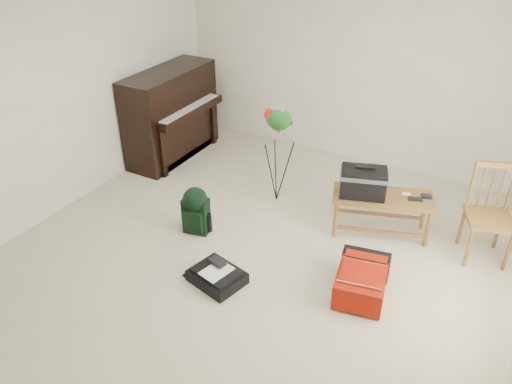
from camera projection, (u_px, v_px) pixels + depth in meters
The scene contains 11 objects.
floor at pixel (251, 261), 5.20m from camera, with size 5.00×5.50×0.01m, color beige.
ceiling at pixel (250, 11), 3.91m from camera, with size 5.00×5.50×0.01m, color white.
wall_back at pixel (353, 72), 6.61m from camera, with size 5.00×0.04×2.50m, color white.
wall_left at pixel (57, 105), 5.59m from camera, with size 0.04×5.50×2.50m, color white.
piano at pixel (172, 116), 7.00m from camera, with size 0.71×1.50×1.25m.
bench at pixel (370, 184), 5.39m from camera, with size 1.16×0.75×0.83m.
dining_chair at pixel (491, 215), 5.04m from camera, with size 0.57×0.57×1.02m.
red_suitcase at pixel (363, 277), 4.75m from camera, with size 0.56×0.74×0.29m.
black_duffel at pixel (217, 276), 4.88m from camera, with size 0.58×0.50×0.21m.
green_backpack at pixel (195, 208), 5.49m from camera, with size 0.31×0.28×0.56m.
flower_stand at pixel (277, 156), 5.92m from camera, with size 0.45×0.45×1.26m.
Camera 1 is at (2.03, -3.54, 3.30)m, focal length 35.00 mm.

